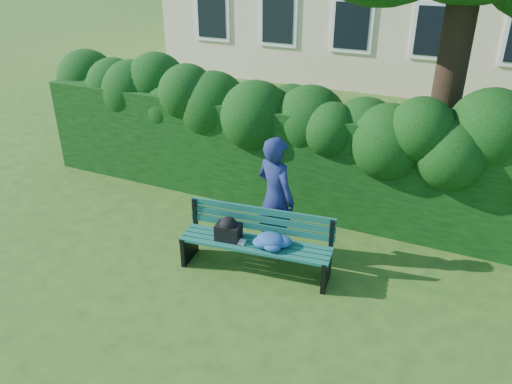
% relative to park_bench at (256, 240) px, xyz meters
% --- Properties ---
extents(ground, '(80.00, 80.00, 0.00)m').
position_rel_park_bench_xyz_m(ground, '(-0.26, -0.06, -0.50)').
color(ground, '#284D18').
rests_on(ground, ground).
extents(hedge, '(10.00, 1.00, 1.80)m').
position_rel_park_bench_xyz_m(hedge, '(-0.26, 2.14, 0.40)').
color(hedge, black).
rests_on(hedge, ground).
extents(park_bench, '(2.21, 0.82, 0.89)m').
position_rel_park_bench_xyz_m(park_bench, '(0.00, 0.00, 0.00)').
color(park_bench, '#0D4539').
rests_on(park_bench, ground).
extents(man_reading, '(0.81, 0.69, 1.88)m').
position_rel_park_bench_xyz_m(man_reading, '(0.07, 0.51, 0.44)').
color(man_reading, '#172050').
rests_on(man_reading, ground).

